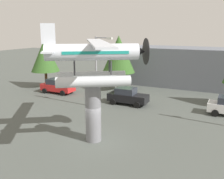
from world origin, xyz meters
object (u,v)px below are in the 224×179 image
object	(u,v)px
floatplane_monument	(94,59)
tree_west	(45,56)
tree_east	(119,54)
car_mid_black	(128,96)
display_pedestal	(93,113)
storefront_building	(181,66)
car_near_red	(57,86)
streetlight_primary	(98,67)

from	to	relation	value
floatplane_monument	tree_west	xyz separation A→B (m)	(-14.51, 12.04, -1.52)
tree_east	car_mid_black	bearing A→B (deg)	-57.03
display_pedestal	car_mid_black	distance (m)	9.68
storefront_building	tree_west	size ratio (longest dim) A/B	2.22
display_pedestal	car_near_red	bearing A→B (deg)	137.29
car_near_red	storefront_building	world-z (taller)	storefront_building
display_pedestal	tree_west	distance (m)	18.95
streetlight_primary	storefront_building	world-z (taller)	streetlight_primary
streetlight_primary	tree_west	distance (m)	11.92
streetlight_primary	tree_west	xyz separation A→B (m)	(-10.84, 4.96, 0.14)
car_near_red	streetlight_primary	world-z (taller)	streetlight_primary
display_pedestal	floatplane_monument	xyz separation A→B (m)	(0.11, 0.07, 3.75)
storefront_building	display_pedestal	bearing A→B (deg)	-94.35
car_mid_black	car_near_red	bearing A→B (deg)	175.74
tree_east	storefront_building	bearing A→B (deg)	46.73
storefront_building	tree_east	bearing A→B (deg)	-133.27
floatplane_monument	tree_east	distance (m)	15.80
storefront_building	tree_west	bearing A→B (deg)	-148.41
car_near_red	tree_east	size ratio (longest dim) A/B	0.60
car_near_red	tree_east	bearing A→B (deg)	37.69
storefront_building	car_near_red	bearing A→B (deg)	-137.32
car_mid_black	storefront_building	world-z (taller)	storefront_building
car_mid_black	tree_east	bearing A→B (deg)	122.97
car_near_red	tree_west	bearing A→B (deg)	150.44
storefront_building	streetlight_primary	bearing A→B (deg)	-109.43
tree_west	floatplane_monument	bearing A→B (deg)	-39.69
floatplane_monument	car_mid_black	distance (m)	10.75
streetlight_primary	storefront_building	distance (m)	15.81
car_mid_black	tree_west	bearing A→B (deg)	168.71
display_pedestal	storefront_building	world-z (taller)	storefront_building
tree_west	tree_east	xyz separation A→B (m)	(9.49, 2.89, 0.37)
floatplane_monument	car_mid_black	xyz separation A→B (m)	(-1.46, 9.44, -4.94)
floatplane_monument	car_mid_black	world-z (taller)	floatplane_monument
storefront_building	tree_east	world-z (taller)	tree_east
tree_west	car_near_red	bearing A→B (deg)	-29.56
car_near_red	tree_west	distance (m)	5.12
storefront_building	car_mid_black	bearing A→B (deg)	-103.60
streetlight_primary	storefront_building	size ratio (longest dim) A/B	0.50
streetlight_primary	car_near_red	bearing A→B (deg)	157.75
display_pedestal	car_mid_black	bearing A→B (deg)	98.07
floatplane_monument	streetlight_primary	xyz separation A→B (m)	(-3.67, 7.08, -1.66)
car_mid_black	streetlight_primary	world-z (taller)	streetlight_primary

